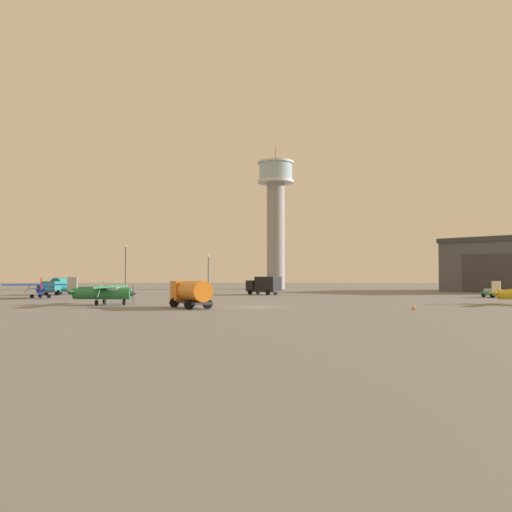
{
  "coord_description": "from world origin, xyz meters",
  "views": [
    {
      "loc": [
        4.0,
        -57.11,
        3.34
      ],
      "look_at": [
        -2.23,
        26.84,
        6.54
      ],
      "focal_mm": 37.0,
      "sensor_mm": 36.0,
      "label": 1
    }
  ],
  "objects_px": {
    "car_green": "(493,293)",
    "airplane_green": "(102,292)",
    "airplane_blue": "(41,289)",
    "light_post_centre": "(208,270)",
    "truck_box_black": "(264,285)",
    "traffic_cone_near_left": "(414,306)",
    "truck_fuel_tanker_teal": "(59,285)",
    "truck_fuel_tanker_orange": "(191,292)",
    "control_tower": "(276,209)",
    "light_post_north": "(126,265)"
  },
  "relations": [
    {
      "from": "truck_fuel_tanker_orange",
      "to": "car_green",
      "type": "distance_m",
      "value": 51.73
    },
    {
      "from": "airplane_green",
      "to": "light_post_north",
      "type": "height_order",
      "value": "light_post_north"
    },
    {
      "from": "control_tower",
      "to": "airplane_blue",
      "type": "distance_m",
      "value": 71.48
    },
    {
      "from": "truck_fuel_tanker_orange",
      "to": "light_post_centre",
      "type": "bearing_deg",
      "value": -25.94
    },
    {
      "from": "truck_box_black",
      "to": "car_green",
      "type": "distance_m",
      "value": 37.37
    },
    {
      "from": "airplane_blue",
      "to": "truck_fuel_tanker_teal",
      "type": "xyz_separation_m",
      "value": [
        -3.69,
        14.39,
        0.21
      ]
    },
    {
      "from": "light_post_centre",
      "to": "control_tower",
      "type": "bearing_deg",
      "value": 66.69
    },
    {
      "from": "truck_box_black",
      "to": "truck_fuel_tanker_orange",
      "type": "bearing_deg",
      "value": 117.67
    },
    {
      "from": "car_green",
      "to": "truck_fuel_tanker_orange",
      "type": "bearing_deg",
      "value": -59.35
    },
    {
      "from": "airplane_green",
      "to": "truck_fuel_tanker_orange",
      "type": "distance_m",
      "value": 12.71
    },
    {
      "from": "truck_fuel_tanker_teal",
      "to": "light_post_centre",
      "type": "xyz_separation_m",
      "value": [
        24.02,
        16.21,
        2.97
      ]
    },
    {
      "from": "light_post_north",
      "to": "truck_fuel_tanker_orange",
      "type": "bearing_deg",
      "value": -64.49
    },
    {
      "from": "truck_fuel_tanker_teal",
      "to": "light_post_centre",
      "type": "bearing_deg",
      "value": 132.87
    },
    {
      "from": "light_post_north",
      "to": "truck_box_black",
      "type": "bearing_deg",
      "value": -14.58
    },
    {
      "from": "traffic_cone_near_left",
      "to": "airplane_blue",
      "type": "bearing_deg",
      "value": 155.66
    },
    {
      "from": "airplane_green",
      "to": "control_tower",
      "type": "bearing_deg",
      "value": 78.56
    },
    {
      "from": "control_tower",
      "to": "airplane_blue",
      "type": "xyz_separation_m",
      "value": [
        -33.12,
        -60.28,
        -19.46
      ]
    },
    {
      "from": "light_post_north",
      "to": "airplane_green",
      "type": "bearing_deg",
      "value": -75.37
    },
    {
      "from": "traffic_cone_near_left",
      "to": "light_post_north",
      "type": "bearing_deg",
      "value": 133.66
    },
    {
      "from": "control_tower",
      "to": "light_post_centre",
      "type": "distance_m",
      "value": 36.19
    },
    {
      "from": "car_green",
      "to": "airplane_green",
      "type": "bearing_deg",
      "value": -70.26
    },
    {
      "from": "truck_fuel_tanker_teal",
      "to": "traffic_cone_near_left",
      "type": "xyz_separation_m",
      "value": [
        53.67,
        -37.0,
        -1.36
      ]
    },
    {
      "from": "car_green",
      "to": "truck_box_black",
      "type": "bearing_deg",
      "value": -109.79
    },
    {
      "from": "control_tower",
      "to": "truck_fuel_tanker_teal",
      "type": "distance_m",
      "value": 61.9
    },
    {
      "from": "truck_box_black",
      "to": "traffic_cone_near_left",
      "type": "relative_size",
      "value": 10.65
    },
    {
      "from": "airplane_green",
      "to": "truck_fuel_tanker_teal",
      "type": "relative_size",
      "value": 1.62
    },
    {
      "from": "airplane_blue",
      "to": "truck_box_black",
      "type": "relative_size",
      "value": 1.54
    },
    {
      "from": "airplane_green",
      "to": "light_post_centre",
      "type": "distance_m",
      "value": 47.95
    },
    {
      "from": "control_tower",
      "to": "airplane_blue",
      "type": "height_order",
      "value": "control_tower"
    },
    {
      "from": "airplane_blue",
      "to": "car_green",
      "type": "bearing_deg",
      "value": -110.32
    },
    {
      "from": "truck_fuel_tanker_orange",
      "to": "car_green",
      "type": "height_order",
      "value": "truck_fuel_tanker_orange"
    },
    {
      "from": "airplane_blue",
      "to": "truck_fuel_tanker_orange",
      "type": "distance_m",
      "value": 35.32
    },
    {
      "from": "airplane_green",
      "to": "truck_box_black",
      "type": "distance_m",
      "value": 38.35
    },
    {
      "from": "airplane_green",
      "to": "light_post_centre",
      "type": "bearing_deg",
      "value": 85.75
    },
    {
      "from": "light_post_north",
      "to": "light_post_centre",
      "type": "height_order",
      "value": "light_post_north"
    },
    {
      "from": "airplane_green",
      "to": "light_post_north",
      "type": "relative_size",
      "value": 1.15
    },
    {
      "from": "airplane_blue",
      "to": "light_post_centre",
      "type": "height_order",
      "value": "light_post_centre"
    },
    {
      "from": "truck_box_black",
      "to": "airplane_blue",
      "type": "bearing_deg",
      "value": 63.35
    },
    {
      "from": "airplane_blue",
      "to": "car_green",
      "type": "distance_m",
      "value": 69.43
    },
    {
      "from": "control_tower",
      "to": "car_green",
      "type": "height_order",
      "value": "control_tower"
    },
    {
      "from": "truck_fuel_tanker_orange",
      "to": "truck_box_black",
      "type": "height_order",
      "value": "truck_box_black"
    },
    {
      "from": "truck_box_black",
      "to": "light_post_centre",
      "type": "height_order",
      "value": "light_post_centre"
    },
    {
      "from": "truck_fuel_tanker_orange",
      "to": "control_tower",
      "type": "bearing_deg",
      "value": -37.47
    },
    {
      "from": "airplane_blue",
      "to": "traffic_cone_near_left",
      "type": "distance_m",
      "value": 54.87
    },
    {
      "from": "control_tower",
      "to": "airplane_blue",
      "type": "bearing_deg",
      "value": -118.79
    },
    {
      "from": "airplane_green",
      "to": "truck_fuel_tanker_teal",
      "type": "xyz_separation_m",
      "value": [
        -19.48,
        31.43,
        0.16
      ]
    },
    {
      "from": "light_post_centre",
      "to": "traffic_cone_near_left",
      "type": "relative_size",
      "value": 12.47
    },
    {
      "from": "truck_box_black",
      "to": "car_green",
      "type": "bearing_deg",
      "value": -158.66
    },
    {
      "from": "car_green",
      "to": "light_post_centre",
      "type": "height_order",
      "value": "light_post_centre"
    },
    {
      "from": "airplane_green",
      "to": "traffic_cone_near_left",
      "type": "height_order",
      "value": "airplane_green"
    }
  ]
}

